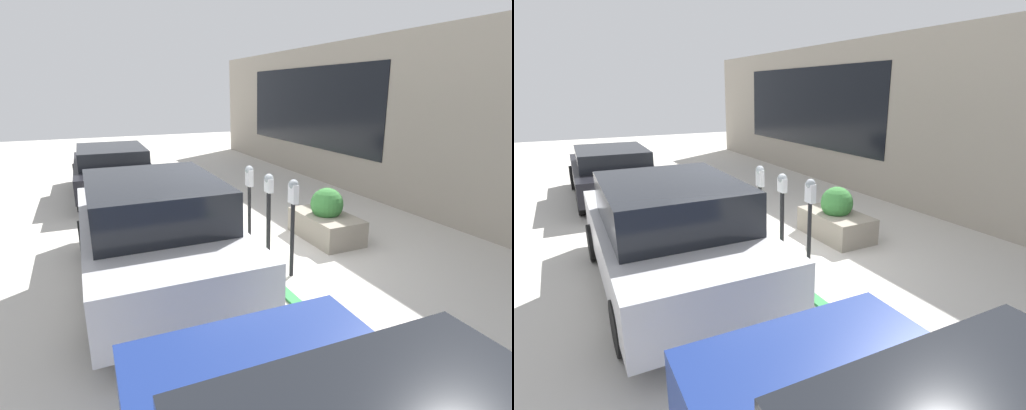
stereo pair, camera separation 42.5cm
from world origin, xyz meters
TOP-DOWN VIEW (x-y plane):
  - ground_plane at (0.00, 0.00)m, footprint 40.00×40.00m
  - curb_strip at (0.00, 0.08)m, footprint 24.50×0.16m
  - building_facade at (0.00, -4.47)m, footprint 24.50×0.17m
  - parking_meter_nearest at (-0.90, -0.29)m, footprint 0.17×0.15m
  - parking_meter_second at (0.01, -0.34)m, footprint 0.19×0.16m
  - parking_meter_middle at (0.87, -0.36)m, footprint 0.18×0.16m
  - planter_box at (0.24, -1.68)m, footprint 1.46×0.84m
  - parked_car_middle at (-0.18, 1.61)m, footprint 4.55×2.05m
  - parked_car_rear at (5.50, 1.64)m, footprint 4.58×2.00m

SIDE VIEW (x-z plane):
  - ground_plane at x=0.00m, z-range 0.00..0.00m
  - curb_strip at x=0.00m, z-range 0.00..0.04m
  - planter_box at x=0.24m, z-range -0.13..0.86m
  - parked_car_rear at x=5.50m, z-range 0.06..1.37m
  - parked_car_middle at x=-0.18m, z-range 0.02..1.60m
  - parking_meter_second at x=0.01m, z-range 0.26..1.69m
  - parking_meter_middle at x=0.87m, z-range 0.31..1.73m
  - parking_meter_nearest at x=-0.90m, z-range 0.31..1.83m
  - building_facade at x=0.00m, z-range 0.01..4.05m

